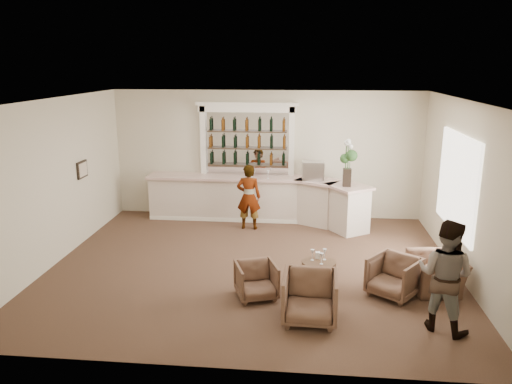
% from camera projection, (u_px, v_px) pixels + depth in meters
% --- Properties ---
extents(ground, '(8.00, 8.00, 0.00)m').
position_uv_depth(ground, '(252.00, 266.00, 10.05)').
color(ground, brown).
rests_on(ground, ground).
extents(room_shell, '(8.04, 7.02, 3.32)m').
position_uv_depth(room_shell, '(264.00, 146.00, 10.13)').
color(room_shell, beige).
rests_on(room_shell, ground).
extents(bar_counter, '(5.72, 1.80, 1.14)m').
position_uv_depth(bar_counter, '(258.00, 199.00, 12.81)').
color(bar_counter, beige).
rests_on(bar_counter, ground).
extents(back_bar_alcove, '(2.64, 0.25, 3.00)m').
position_uv_depth(back_bar_alcove, '(247.00, 140.00, 12.87)').
color(back_bar_alcove, white).
rests_on(back_bar_alcove, ground).
extents(cocktail_table, '(0.62, 0.62, 0.50)m').
position_uv_depth(cocktail_table, '(318.00, 274.00, 9.05)').
color(cocktail_table, '#4C3721').
rests_on(cocktail_table, ground).
extents(sommelier, '(0.59, 0.39, 1.61)m').
position_uv_depth(sommelier, '(249.00, 197.00, 12.13)').
color(sommelier, gray).
rests_on(sommelier, ground).
extents(guest, '(1.08, 1.03, 1.76)m').
position_uv_depth(guest, '(445.00, 276.00, 7.47)').
color(guest, gray).
rests_on(guest, ground).
extents(armchair_left, '(0.86, 0.88, 0.63)m').
position_uv_depth(armchair_left, '(256.00, 280.00, 8.64)').
color(armchair_left, brown).
rests_on(armchair_left, ground).
extents(armchair_center, '(0.87, 0.90, 0.79)m').
position_uv_depth(armchair_center, '(310.00, 298.00, 7.83)').
color(armchair_center, brown).
rests_on(armchair_center, ground).
extents(armchair_right, '(1.08, 1.08, 0.71)m').
position_uv_depth(armchair_right, '(394.00, 276.00, 8.70)').
color(armchair_right, brown).
rests_on(armchair_right, ground).
extents(armchair_far, '(0.97, 1.07, 0.63)m').
position_uv_depth(armchair_far, '(436.00, 273.00, 8.94)').
color(armchair_far, brown).
rests_on(armchair_far, ground).
extents(espresso_machine, '(0.56, 0.48, 0.46)m').
position_uv_depth(espresso_machine, '(313.00, 171.00, 12.38)').
color(espresso_machine, silver).
rests_on(espresso_machine, bar_counter).
extents(flower_vase, '(0.30, 0.30, 1.12)m').
position_uv_depth(flower_vase, '(348.00, 160.00, 11.65)').
color(flower_vase, black).
rests_on(flower_vase, bar_counter).
extents(wine_glass_bar_left, '(0.07, 0.07, 0.21)m').
position_uv_depth(wine_glass_bar_left, '(251.00, 173.00, 12.72)').
color(wine_glass_bar_left, white).
rests_on(wine_glass_bar_left, bar_counter).
extents(wine_glass_bar_right, '(0.07, 0.07, 0.21)m').
position_uv_depth(wine_glass_bar_right, '(268.00, 174.00, 12.56)').
color(wine_glass_bar_right, white).
rests_on(wine_glass_bar_right, bar_counter).
extents(wine_glass_tbl_a, '(0.07, 0.07, 0.21)m').
position_uv_depth(wine_glass_tbl_a, '(312.00, 255.00, 9.00)').
color(wine_glass_tbl_a, white).
rests_on(wine_glass_tbl_a, cocktail_table).
extents(wine_glass_tbl_b, '(0.07, 0.07, 0.21)m').
position_uv_depth(wine_glass_tbl_b, '(325.00, 254.00, 9.03)').
color(wine_glass_tbl_b, white).
rests_on(wine_glass_tbl_b, cocktail_table).
extents(wine_glass_tbl_c, '(0.07, 0.07, 0.21)m').
position_uv_depth(wine_glass_tbl_c, '(322.00, 259.00, 8.83)').
color(wine_glass_tbl_c, white).
rests_on(wine_glass_tbl_c, cocktail_table).
extents(napkin_holder, '(0.08, 0.08, 0.12)m').
position_uv_depth(napkin_holder, '(318.00, 255.00, 9.11)').
color(napkin_holder, white).
rests_on(napkin_holder, cocktail_table).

